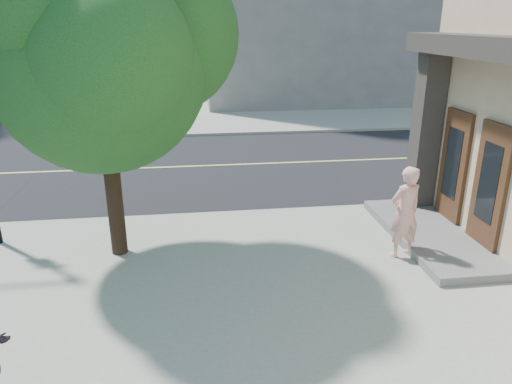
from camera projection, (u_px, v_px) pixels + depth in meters
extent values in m
plane|color=black|center=(27.00, 226.00, 11.56)|extent=(140.00, 140.00, 0.00)
cube|color=black|center=(70.00, 171.00, 15.76)|extent=(140.00, 9.00, 0.01)
cube|color=gray|center=(328.00, 91.00, 33.27)|extent=(29.00, 25.00, 0.12)
cube|color=slate|center=(430.00, 235.00, 10.57)|extent=(1.60, 4.00, 0.18)
cube|color=#35302B|center=(426.00, 128.00, 11.54)|extent=(0.55, 0.55, 4.20)
cube|color=#35302B|center=(474.00, 46.00, 9.27)|extent=(0.90, 4.20, 0.40)
cube|color=#422614|center=(454.00, 168.00, 10.88)|extent=(0.10, 1.00, 2.60)
cube|color=#422614|center=(490.00, 188.00, 9.57)|extent=(0.10, 1.00, 2.60)
imported|color=#EAA294|center=(405.00, 212.00, 9.52)|extent=(0.79, 0.62, 1.91)
cylinder|color=black|center=(112.00, 179.00, 9.43)|extent=(0.32, 0.32, 3.23)
sphere|color=#235720|center=(100.00, 66.00, 8.71)|extent=(3.95, 3.95, 3.95)
sphere|color=#235720|center=(160.00, 34.00, 9.16)|extent=(3.05, 3.05, 3.05)
sphere|color=#235720|center=(54.00, 25.00, 9.02)|extent=(2.87, 2.87, 2.87)
sphere|color=#235720|center=(111.00, 55.00, 7.74)|extent=(2.69, 2.69, 2.69)
sphere|color=#235720|center=(50.00, 1.00, 7.61)|extent=(2.51, 2.51, 2.51)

